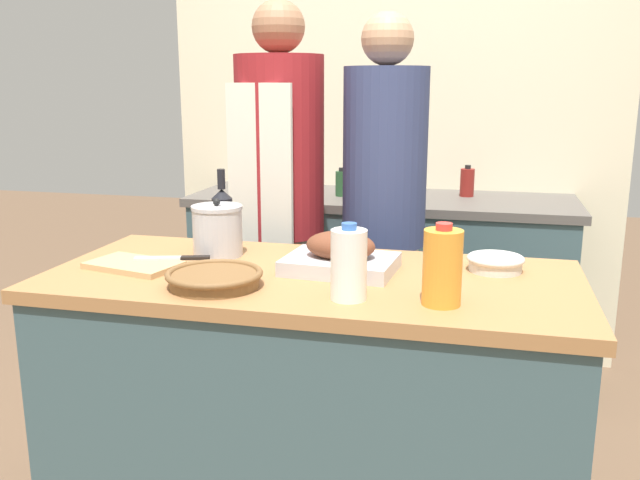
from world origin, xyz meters
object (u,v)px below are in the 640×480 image
(wicker_basket, at_px, (214,278))
(wine_bottle_green, at_px, (222,215))
(roasting_pan, at_px, (340,256))
(cutting_board, at_px, (134,265))
(juice_jug, at_px, (442,267))
(stock_pot, at_px, (218,230))
(mixing_bowl, at_px, (495,263))
(milk_jug, at_px, (349,264))
(knife_chef, at_px, (175,258))
(person_cook_guest, at_px, (384,212))
(person_cook_aproned, at_px, (280,202))
(condiment_bottle_short, at_px, (467,182))
(wine_glass_left, at_px, (452,240))
(condiment_bottle_tall, at_px, (341,183))

(wicker_basket, relative_size, wine_bottle_green, 1.02)
(roasting_pan, distance_m, cutting_board, 0.63)
(juice_jug, bearing_deg, stock_pot, 155.66)
(roasting_pan, xyz_separation_m, mixing_bowl, (0.45, 0.12, -0.02))
(milk_jug, relative_size, knife_chef, 0.88)
(wicker_basket, relative_size, juice_jug, 1.27)
(stock_pot, height_order, milk_jug, milk_jug)
(mixing_bowl, distance_m, person_cook_guest, 0.71)
(person_cook_aproned, bearing_deg, cutting_board, -96.77)
(cutting_board, relative_size, stock_pot, 1.61)
(condiment_bottle_short, distance_m, person_cook_guest, 0.79)
(milk_jug, height_order, knife_chef, milk_jug)
(person_cook_aproned, xyz_separation_m, person_cook_guest, (0.41, 0.03, -0.03))
(juice_jug, bearing_deg, condiment_bottle_short, 89.62)
(milk_jug, relative_size, wine_bottle_green, 0.76)
(person_cook_guest, bearing_deg, wine_glass_left, -60.27)
(mixing_bowl, xyz_separation_m, juice_jug, (-0.14, -0.36, 0.07))
(knife_chef, distance_m, person_cook_aproned, 0.71)
(person_cook_aproned, bearing_deg, roasting_pan, -48.48)
(roasting_pan, bearing_deg, mixing_bowl, 14.42)
(condiment_bottle_short, xyz_separation_m, person_cook_aproned, (-0.71, -0.76, 0.00))
(cutting_board, xyz_separation_m, condiment_bottle_tall, (0.36, 1.38, 0.07))
(wine_bottle_green, bearing_deg, person_cook_aproned, 78.59)
(person_cook_guest, bearing_deg, condiment_bottle_tall, 118.48)
(milk_jug, relative_size, person_cook_aproned, 0.12)
(stock_pot, xyz_separation_m, mixing_bowl, (0.88, 0.02, -0.06))
(milk_jug, distance_m, knife_chef, 0.64)
(stock_pot, distance_m, mixing_bowl, 0.89)
(knife_chef, bearing_deg, wicker_basket, -42.05)
(stock_pot, bearing_deg, wicker_basket, -69.57)
(condiment_bottle_short, distance_m, person_cook_aproned, 1.04)
(juice_jug, bearing_deg, knife_chef, 166.66)
(knife_chef, bearing_deg, person_cook_aproned, 79.13)
(mixing_bowl, distance_m, knife_chef, 0.98)
(milk_jug, bearing_deg, juice_jug, 3.07)
(condiment_bottle_tall, distance_m, condiment_bottle_short, 0.61)
(wine_glass_left, bearing_deg, milk_jug, -122.04)
(condiment_bottle_tall, bearing_deg, condiment_bottle_short, 12.93)
(juice_jug, bearing_deg, person_cook_aproned, 128.29)
(stock_pot, bearing_deg, condiment_bottle_short, 60.02)
(condiment_bottle_tall, xyz_separation_m, person_cook_aproned, (-0.12, -0.63, 0.01))
(cutting_board, xyz_separation_m, person_cook_aproned, (0.24, 0.76, 0.08))
(milk_jug, height_order, person_cook_guest, person_cook_guest)
(milk_jug, bearing_deg, wine_glass_left, 57.96)
(roasting_pan, relative_size, condiment_bottle_tall, 2.47)
(wine_bottle_green, xyz_separation_m, condiment_bottle_short, (0.80, 1.17, -0.02))
(roasting_pan, bearing_deg, stock_pot, 167.49)
(cutting_board, distance_m, juice_jug, 0.95)
(cutting_board, relative_size, condiment_bottle_tall, 2.20)
(mixing_bowl, relative_size, wine_glass_left, 1.42)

